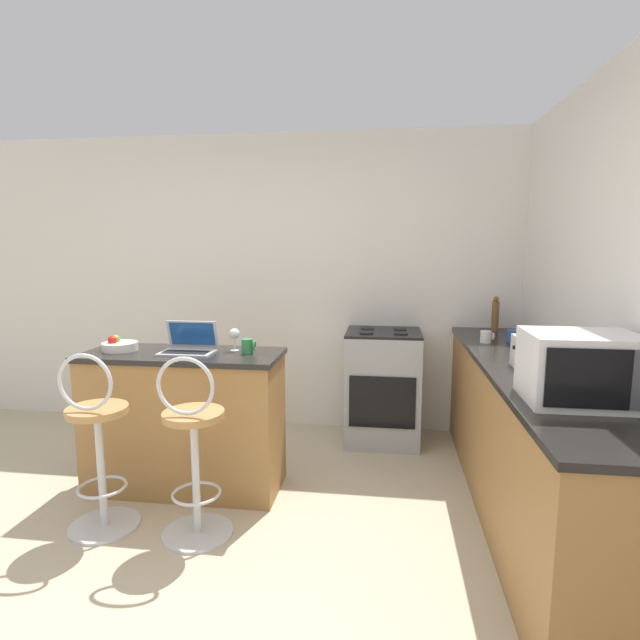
{
  "coord_description": "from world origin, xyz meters",
  "views": [
    {
      "loc": [
        0.98,
        -2.14,
        1.63
      ],
      "look_at": [
        0.44,
        1.82,
        1.04
      ],
      "focal_mm": 28.0,
      "sensor_mm": 36.0,
      "label": 1
    }
  ],
  "objects_px": {
    "bar_stool_far": "(194,451)",
    "wine_glass_short": "(234,335)",
    "stove_range": "(383,387)",
    "mug_blue": "(513,336)",
    "mug_green": "(248,346)",
    "laptop": "(189,344)",
    "mug_white": "(486,337)",
    "fruit_bowl": "(119,345)",
    "microwave": "(581,368)",
    "bar_stool_near": "(98,446)",
    "toaster": "(536,354)",
    "pepper_mill": "(495,315)"
  },
  "relations": [
    {
      "from": "laptop",
      "to": "fruit_bowl",
      "type": "relative_size",
      "value": 1.51
    },
    {
      "from": "bar_stool_near",
      "to": "stove_range",
      "type": "xyz_separation_m",
      "value": [
        1.6,
        1.56,
        -0.04
      ]
    },
    {
      "from": "toaster",
      "to": "mug_green",
      "type": "bearing_deg",
      "value": 172.63
    },
    {
      "from": "bar_stool_far",
      "to": "stove_range",
      "type": "distance_m",
      "value": 1.87
    },
    {
      "from": "microwave",
      "to": "stove_range",
      "type": "relative_size",
      "value": 0.5
    },
    {
      "from": "microwave",
      "to": "mug_white",
      "type": "height_order",
      "value": "microwave"
    },
    {
      "from": "bar_stool_near",
      "to": "stove_range",
      "type": "bearing_deg",
      "value": 44.33
    },
    {
      "from": "bar_stool_near",
      "to": "fruit_bowl",
      "type": "bearing_deg",
      "value": 105.68
    },
    {
      "from": "wine_glass_short",
      "to": "mug_white",
      "type": "relative_size",
      "value": 1.61
    },
    {
      "from": "wine_glass_short",
      "to": "mug_green",
      "type": "relative_size",
      "value": 1.6
    },
    {
      "from": "bar_stool_far",
      "to": "fruit_bowl",
      "type": "xyz_separation_m",
      "value": [
        -0.73,
        0.56,
        0.47
      ]
    },
    {
      "from": "bar_stool_near",
      "to": "mug_green",
      "type": "xyz_separation_m",
      "value": [
        0.72,
        0.59,
        0.48
      ]
    },
    {
      "from": "fruit_bowl",
      "to": "mug_blue",
      "type": "xyz_separation_m",
      "value": [
        2.7,
        0.67,
        0.01
      ]
    },
    {
      "from": "bar_stool_far",
      "to": "wine_glass_short",
      "type": "distance_m",
      "value": 0.85
    },
    {
      "from": "laptop",
      "to": "microwave",
      "type": "distance_m",
      "value": 2.3
    },
    {
      "from": "fruit_bowl",
      "to": "mug_blue",
      "type": "height_order",
      "value": "fruit_bowl"
    },
    {
      "from": "microwave",
      "to": "mug_blue",
      "type": "distance_m",
      "value": 1.45
    },
    {
      "from": "toaster",
      "to": "stove_range",
      "type": "distance_m",
      "value": 1.57
    },
    {
      "from": "bar_stool_near",
      "to": "mug_green",
      "type": "distance_m",
      "value": 1.05
    },
    {
      "from": "laptop",
      "to": "mug_white",
      "type": "distance_m",
      "value": 2.09
    },
    {
      "from": "bar_stool_far",
      "to": "pepper_mill",
      "type": "relative_size",
      "value": 3.71
    },
    {
      "from": "microwave",
      "to": "pepper_mill",
      "type": "height_order",
      "value": "microwave"
    },
    {
      "from": "mug_white",
      "to": "pepper_mill",
      "type": "distance_m",
      "value": 0.57
    },
    {
      "from": "microwave",
      "to": "mug_white",
      "type": "distance_m",
      "value": 1.39
    },
    {
      "from": "stove_range",
      "to": "bar_stool_far",
      "type": "bearing_deg",
      "value": -123.33
    },
    {
      "from": "toaster",
      "to": "mug_white",
      "type": "bearing_deg",
      "value": 98.45
    },
    {
      "from": "microwave",
      "to": "mug_green",
      "type": "height_order",
      "value": "microwave"
    },
    {
      "from": "bar_stool_near",
      "to": "toaster",
      "type": "xyz_separation_m",
      "value": [
        2.46,
        0.37,
        0.52
      ]
    },
    {
      "from": "bar_stool_far",
      "to": "mug_green",
      "type": "xyz_separation_m",
      "value": [
        0.15,
        0.59,
        0.48
      ]
    },
    {
      "from": "bar_stool_near",
      "to": "stove_range",
      "type": "relative_size",
      "value": 1.12
    },
    {
      "from": "laptop",
      "to": "mug_blue",
      "type": "bearing_deg",
      "value": 16.48
    },
    {
      "from": "pepper_mill",
      "to": "wine_glass_short",
      "type": "bearing_deg",
      "value": -150.78
    },
    {
      "from": "laptop",
      "to": "bar_stool_far",
      "type": "bearing_deg",
      "value": -67.3
    },
    {
      "from": "wine_glass_short",
      "to": "mug_green",
      "type": "distance_m",
      "value": 0.14
    },
    {
      "from": "mug_white",
      "to": "fruit_bowl",
      "type": "bearing_deg",
      "value": -166.3
    },
    {
      "from": "laptop",
      "to": "pepper_mill",
      "type": "height_order",
      "value": "pepper_mill"
    },
    {
      "from": "bar_stool_far",
      "to": "microwave",
      "type": "height_order",
      "value": "microwave"
    },
    {
      "from": "bar_stool_far",
      "to": "wine_glass_short",
      "type": "relative_size",
      "value": 6.97
    },
    {
      "from": "stove_range",
      "to": "mug_blue",
      "type": "xyz_separation_m",
      "value": [
        0.94,
        -0.32,
        0.51
      ]
    },
    {
      "from": "microwave",
      "to": "mug_white",
      "type": "bearing_deg",
      "value": 95.99
    },
    {
      "from": "laptop",
      "to": "wine_glass_short",
      "type": "height_order",
      "value": "laptop"
    },
    {
      "from": "microwave",
      "to": "laptop",
      "type": "bearing_deg",
      "value": 159.8
    },
    {
      "from": "microwave",
      "to": "toaster",
      "type": "height_order",
      "value": "microwave"
    },
    {
      "from": "wine_glass_short",
      "to": "mug_blue",
      "type": "xyz_separation_m",
      "value": [
        1.92,
        0.58,
        -0.07
      ]
    },
    {
      "from": "laptop",
      "to": "pepper_mill",
      "type": "xyz_separation_m",
      "value": [
        2.18,
        1.13,
        0.08
      ]
    },
    {
      "from": "mug_green",
      "to": "laptop",
      "type": "bearing_deg",
      "value": -178.12
    },
    {
      "from": "microwave",
      "to": "mug_blue",
      "type": "relative_size",
      "value": 4.79
    },
    {
      "from": "stove_range",
      "to": "laptop",
      "type": "bearing_deg",
      "value": -142.37
    },
    {
      "from": "bar_stool_far",
      "to": "fruit_bowl",
      "type": "height_order",
      "value": "bar_stool_far"
    },
    {
      "from": "microwave",
      "to": "mug_green",
      "type": "distance_m",
      "value": 1.94
    }
  ]
}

